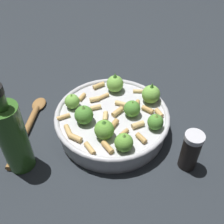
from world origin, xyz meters
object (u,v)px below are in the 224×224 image
object	(u,v)px
pepper_shaker	(190,151)
olive_oil_bottle	(12,137)
cooking_pan	(113,119)
wooden_spoon	(29,125)

from	to	relation	value
pepper_shaker	olive_oil_bottle	distance (m)	0.37
cooking_pan	pepper_shaker	bearing A→B (deg)	-141.56
olive_oil_bottle	wooden_spoon	xyz separation A→B (m)	(0.11, -0.03, -0.09)
cooking_pan	pepper_shaker	xyz separation A→B (m)	(-0.16, -0.12, 0.01)
pepper_shaker	wooden_spoon	distance (m)	0.40
cooking_pan	pepper_shaker	size ratio (longest dim) A/B	2.78
cooking_pan	pepper_shaker	distance (m)	0.20
pepper_shaker	wooden_spoon	bearing A→B (deg)	54.18
pepper_shaker	wooden_spoon	size ratio (longest dim) A/B	0.44
olive_oil_bottle	wooden_spoon	size ratio (longest dim) A/B	0.98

